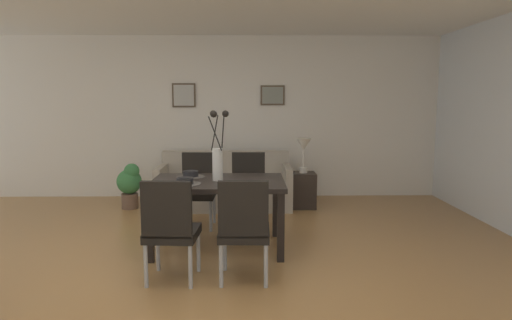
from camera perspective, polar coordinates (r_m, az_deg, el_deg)
name	(u,v)px	position (r m, az deg, el deg)	size (l,w,h in m)	color
ground_plane	(193,269)	(4.33, -8.15, -13.75)	(9.00, 9.00, 0.00)	#A87A47
back_wall_panel	(216,117)	(7.27, -5.14, 5.49)	(9.00, 0.10, 2.60)	silver
dining_table	(218,189)	(4.70, -4.94, -3.69)	(1.40, 0.94, 0.74)	black
dining_chair_near_left	(170,226)	(3.90, -11.00, -8.32)	(0.47, 0.47, 0.92)	black
dining_chair_near_right	(198,186)	(5.62, -7.51, -3.32)	(0.45, 0.45, 0.92)	black
dining_chair_far_left	(244,225)	(3.84, -1.57, -8.43)	(0.45, 0.45, 0.92)	black
dining_chair_far_right	(248,186)	(5.58, -1.00, -3.31)	(0.45, 0.45, 0.92)	black
centerpiece_vase	(218,154)	(4.64, -4.98, 0.80)	(0.21, 0.23, 0.73)	silver
placemat_near_left	(185,184)	(4.51, -9.14, -3.07)	(0.32, 0.32, 0.01)	#4C4742
bowl_near_left	(185,180)	(4.51, -9.15, -2.61)	(0.17, 0.17, 0.07)	black
placemat_near_right	(191,177)	(4.92, -8.44, -2.15)	(0.32, 0.32, 0.01)	#4C4742
bowl_near_right	(190,173)	(4.92, -8.45, -1.72)	(0.17, 0.17, 0.07)	black
sofa	(225,188)	(6.64, -4.03, -3.60)	(1.95, 0.84, 0.80)	#A89E8E
side_table	(303,190)	(6.58, 6.07, -3.88)	(0.36, 0.36, 0.52)	black
table_lamp	(304,148)	(6.49, 6.15, 1.60)	(0.22, 0.22, 0.51)	beige
framed_picture_left	(184,95)	(7.25, -9.29, 8.24)	(0.37, 0.03, 0.38)	#473828
framed_picture_center	(273,95)	(7.19, 2.16, 8.34)	(0.39, 0.03, 0.32)	#473828
potted_plant	(130,183)	(6.72, -15.97, -2.93)	(0.36, 0.36, 0.67)	brown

